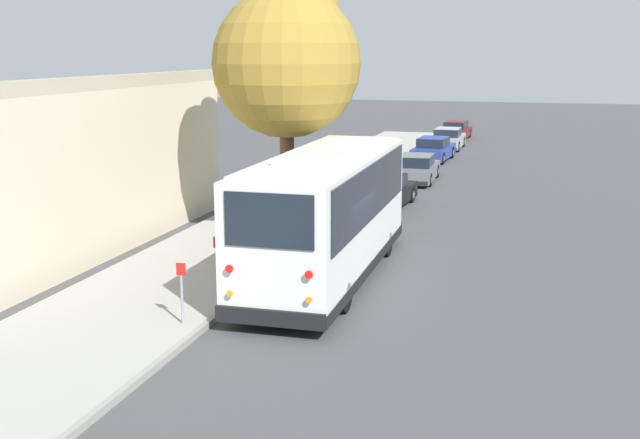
{
  "coord_description": "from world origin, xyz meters",
  "views": [
    {
      "loc": [
        -18.98,
        -5.03,
        6.07
      ],
      "look_at": [
        2.74,
        1.03,
        1.3
      ],
      "focal_mm": 45.0,
      "sensor_mm": 36.0,
      "label": 1
    }
  ],
  "objects_px": {
    "sign_post_near": "(182,292)",
    "street_tree": "(287,53)",
    "parked_sedan_black": "(384,192)",
    "parked_sedan_gray": "(416,169)",
    "sign_post_far": "(218,266)",
    "parked_sedan_maroon": "(456,131)",
    "fire_hydrant": "(327,207)",
    "shuttle_bus": "(327,209)",
    "parked_sedan_silver": "(448,139)",
    "parked_sedan_blue": "(433,150)"
  },
  "relations": [
    {
      "from": "parked_sedan_black",
      "to": "sign_post_near",
      "type": "distance_m",
      "value": 15.24
    },
    {
      "from": "shuttle_bus",
      "to": "parked_sedan_gray",
      "type": "height_order",
      "value": "shuttle_bus"
    },
    {
      "from": "parked_sedan_maroon",
      "to": "sign_post_near",
      "type": "bearing_deg",
      "value": -179.0
    },
    {
      "from": "parked_sedan_silver",
      "to": "sign_post_far",
      "type": "relative_size",
      "value": 3.07
    },
    {
      "from": "parked_sedan_maroon",
      "to": "sign_post_far",
      "type": "distance_m",
      "value": 38.82
    },
    {
      "from": "sign_post_far",
      "to": "parked_sedan_black",
      "type": "bearing_deg",
      "value": -6.67
    },
    {
      "from": "parked_sedan_blue",
      "to": "parked_sedan_gray",
      "type": "bearing_deg",
      "value": -174.2
    },
    {
      "from": "sign_post_far",
      "to": "parked_sedan_silver",
      "type": "bearing_deg",
      "value": -2.96
    },
    {
      "from": "parked_sedan_black",
      "to": "sign_post_far",
      "type": "bearing_deg",
      "value": 178.3
    },
    {
      "from": "parked_sedan_black",
      "to": "parked_sedan_maroon",
      "type": "xyz_separation_m",
      "value": [
        25.7,
        -0.05,
        -0.01
      ]
    },
    {
      "from": "parked_sedan_black",
      "to": "street_tree",
      "type": "relative_size",
      "value": 0.52
    },
    {
      "from": "parked_sedan_black",
      "to": "parked_sedan_gray",
      "type": "xyz_separation_m",
      "value": [
        6.7,
        -0.25,
        -0.01
      ]
    },
    {
      "from": "parked_sedan_silver",
      "to": "parked_sedan_gray",
      "type": "bearing_deg",
      "value": -178.91
    },
    {
      "from": "shuttle_bus",
      "to": "parked_sedan_silver",
      "type": "bearing_deg",
      "value": 0.17
    },
    {
      "from": "sign_post_near",
      "to": "sign_post_far",
      "type": "height_order",
      "value": "sign_post_far"
    },
    {
      "from": "sign_post_near",
      "to": "parked_sedan_blue",
      "type": "bearing_deg",
      "value": -3.06
    },
    {
      "from": "shuttle_bus",
      "to": "parked_sedan_silver",
      "type": "relative_size",
      "value": 2.13
    },
    {
      "from": "parked_sedan_gray",
      "to": "parked_sedan_maroon",
      "type": "relative_size",
      "value": 0.97
    },
    {
      "from": "shuttle_bus",
      "to": "parked_sedan_black",
      "type": "distance_m",
      "value": 10.44
    },
    {
      "from": "sign_post_near",
      "to": "fire_hydrant",
      "type": "height_order",
      "value": "sign_post_near"
    },
    {
      "from": "sign_post_far",
      "to": "fire_hydrant",
      "type": "xyz_separation_m",
      "value": [
        9.74,
        -0.14,
        -0.37
      ]
    },
    {
      "from": "parked_sedan_silver",
      "to": "sign_post_near",
      "type": "height_order",
      "value": "sign_post_near"
    },
    {
      "from": "parked_sedan_silver",
      "to": "street_tree",
      "type": "height_order",
      "value": "street_tree"
    },
    {
      "from": "parked_sedan_gray",
      "to": "sign_post_near",
      "type": "xyz_separation_m",
      "value": [
        -21.86,
        1.78,
        0.28
      ]
    },
    {
      "from": "parked_sedan_black",
      "to": "sign_post_far",
      "type": "height_order",
      "value": "sign_post_far"
    },
    {
      "from": "parked_sedan_silver",
      "to": "sign_post_far",
      "type": "xyz_separation_m",
      "value": [
        -32.98,
        1.7,
        0.31
      ]
    },
    {
      "from": "parked_sedan_black",
      "to": "parked_sedan_gray",
      "type": "bearing_deg",
      "value": 2.86
    },
    {
      "from": "parked_sedan_gray",
      "to": "sign_post_near",
      "type": "height_order",
      "value": "sign_post_near"
    },
    {
      "from": "parked_sedan_maroon",
      "to": "shuttle_bus",
      "type": "bearing_deg",
      "value": -176.11
    },
    {
      "from": "fire_hydrant",
      "to": "sign_post_near",
      "type": "bearing_deg",
      "value": 179.32
    },
    {
      "from": "sign_post_near",
      "to": "street_tree",
      "type": "bearing_deg",
      "value": 2.69
    },
    {
      "from": "parked_sedan_blue",
      "to": "sign_post_far",
      "type": "bearing_deg",
      "value": -179.1
    },
    {
      "from": "parked_sedan_black",
      "to": "parked_sedan_blue",
      "type": "bearing_deg",
      "value": 4.82
    },
    {
      "from": "parked_sedan_gray",
      "to": "parked_sedan_silver",
      "type": "xyz_separation_m",
      "value": [
        13.2,
        0.07,
        0.03
      ]
    },
    {
      "from": "parked_sedan_black",
      "to": "street_tree",
      "type": "distance_m",
      "value": 8.4
    },
    {
      "from": "parked_sedan_blue",
      "to": "street_tree",
      "type": "bearing_deg",
      "value": 178.59
    },
    {
      "from": "street_tree",
      "to": "sign_post_near",
      "type": "relative_size",
      "value": 6.22
    },
    {
      "from": "parked_sedan_black",
      "to": "parked_sedan_gray",
      "type": "distance_m",
      "value": 6.7
    },
    {
      "from": "parked_sedan_gray",
      "to": "street_tree",
      "type": "relative_size",
      "value": 0.53
    },
    {
      "from": "parked_sedan_black",
      "to": "sign_post_far",
      "type": "relative_size",
      "value": 2.99
    },
    {
      "from": "parked_sedan_silver",
      "to": "sign_post_near",
      "type": "xyz_separation_m",
      "value": [
        -35.05,
        1.7,
        0.25
      ]
    },
    {
      "from": "fire_hydrant",
      "to": "parked_sedan_gray",
      "type": "bearing_deg",
      "value": -9.26
    },
    {
      "from": "parked_sedan_maroon",
      "to": "street_tree",
      "type": "xyz_separation_m",
      "value": [
        -31.83,
        2.01,
        5.4
      ]
    },
    {
      "from": "parked_sedan_maroon",
      "to": "fire_hydrant",
      "type": "relative_size",
      "value": 5.79
    },
    {
      "from": "shuttle_bus",
      "to": "sign_post_near",
      "type": "relative_size",
      "value": 7.09
    },
    {
      "from": "sign_post_near",
      "to": "parked_sedan_black",
      "type": "bearing_deg",
      "value": -5.76
    },
    {
      "from": "parked_sedan_silver",
      "to": "parked_sedan_black",
      "type": "bearing_deg",
      "value": -179.72
    },
    {
      "from": "sign_post_far",
      "to": "fire_hydrant",
      "type": "relative_size",
      "value": 1.85
    },
    {
      "from": "sign_post_far",
      "to": "parked_sedan_blue",
      "type": "bearing_deg",
      "value": -3.29
    },
    {
      "from": "parked_sedan_gray",
      "to": "fire_hydrant",
      "type": "xyz_separation_m",
      "value": [
        -10.04,
        1.64,
        -0.03
      ]
    }
  ]
}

